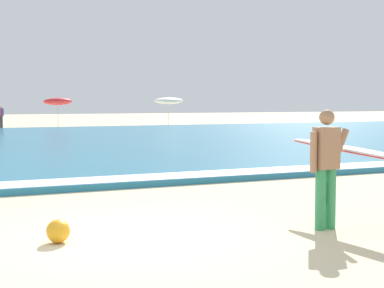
# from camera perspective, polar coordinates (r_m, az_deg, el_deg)

# --- Properties ---
(ground_plane) EXTENTS (160.00, 160.00, 0.00)m
(ground_plane) POSITION_cam_1_polar(r_m,az_deg,el_deg) (7.99, -7.17, -9.16)
(ground_plane) COLOR beige
(surf_foam) EXTENTS (120.00, 1.08, 0.01)m
(surf_foam) POSITION_cam_1_polar(r_m,az_deg,el_deg) (12.56, -13.47, -3.69)
(surf_foam) COLOR white
(surf_foam) RESTS_ON sea
(surfer_with_board) EXTENTS (1.04, 2.97, 1.73)m
(surfer_with_board) POSITION_cam_1_polar(r_m,az_deg,el_deg) (8.68, 14.48, -1.24)
(surfer_with_board) COLOR #338E56
(surfer_with_board) RESTS_ON ground
(beach_umbrella_2) EXTENTS (2.05, 2.09, 2.21)m
(beach_umbrella_2) POSITION_cam_1_polar(r_m,az_deg,el_deg) (43.26, -13.10, 4.11)
(beach_umbrella_2) COLOR beige
(beach_umbrella_2) RESTS_ON ground
(beach_umbrella_3) EXTENTS (2.28, 2.28, 2.18)m
(beach_umbrella_3) POSITION_cam_1_polar(r_m,az_deg,el_deg) (45.59, -2.31, 4.28)
(beach_umbrella_3) COLOR beige
(beach_umbrella_3) RESTS_ON ground
(beachgoer_near_row_mid) EXTENTS (0.32, 0.20, 1.58)m
(beachgoer_near_row_mid) POSITION_cam_1_polar(r_m,az_deg,el_deg) (42.44, -18.30, 2.63)
(beachgoer_near_row_mid) COLOR #383842
(beachgoer_near_row_mid) RESTS_ON ground
(beach_ball) EXTENTS (0.31, 0.31, 0.31)m
(beach_ball) POSITION_cam_1_polar(r_m,az_deg,el_deg) (7.82, -13.06, -8.37)
(beach_ball) COLOR #F4A31E
(beach_ball) RESTS_ON ground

